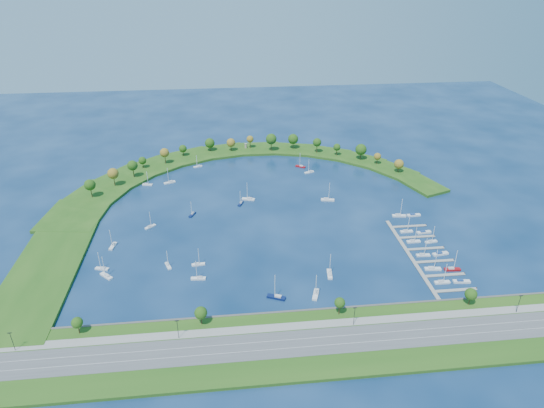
{
  "coord_description": "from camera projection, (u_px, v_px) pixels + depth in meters",
  "views": [
    {
      "loc": [
        -25.65,
        -277.7,
        152.47
      ],
      "look_at": [
        5.0,
        5.0,
        4.0
      ],
      "focal_mm": 31.13,
      "sensor_mm": 36.0,
      "label": 1
    }
  ],
  "objects": [
    {
      "name": "moored_boat_15",
      "position": [
        327.0,
        199.0,
        333.72
      ],
      "size": [
        9.75,
        4.45,
        13.83
      ],
      "rotation": [
        0.0,
        0.0,
        6.08
      ],
      "color": "silver",
      "rests_on": "ground"
    },
    {
      "name": "moored_boat_18",
      "position": [
        316.0,
        294.0,
        239.72
      ],
      "size": [
        5.25,
        9.27,
        13.14
      ],
      "rotation": [
        0.0,
        0.0,
        4.38
      ],
      "color": "silver",
      "rests_on": "ground"
    },
    {
      "name": "docked_boat_7",
      "position": [
        431.0,
        241.0,
        284.46
      ],
      "size": [
        7.85,
        3.27,
        11.19
      ],
      "rotation": [
        0.0,
        0.0,
        0.15
      ],
      "color": "silver",
      "rests_on": "ground"
    },
    {
      "name": "moored_boat_17",
      "position": [
        309.0,
        172.0,
        377.02
      ],
      "size": [
        8.31,
        4.95,
        11.81
      ],
      "rotation": [
        0.0,
        0.0,
        3.5
      ],
      "color": "silver",
      "rests_on": "ground"
    },
    {
      "name": "ground",
      "position": [
        265.0,
        213.0,
        317.75
      ],
      "size": [
        700.0,
        700.0,
        0.0
      ],
      "primitive_type": "plane",
      "color": "#072143",
      "rests_on": "ground"
    },
    {
      "name": "moored_boat_4",
      "position": [
        198.0,
        166.0,
        387.35
      ],
      "size": [
        7.36,
        4.28,
        10.45
      ],
      "rotation": [
        0.0,
        0.0,
        3.49
      ],
      "color": "silver",
      "rests_on": "ground"
    },
    {
      "name": "moored_boat_3",
      "position": [
        150.0,
        226.0,
        300.31
      ],
      "size": [
        6.94,
        6.63,
        11.03
      ],
      "rotation": [
        0.0,
        0.0,
        0.74
      ],
      "color": "silver",
      "rests_on": "ground"
    },
    {
      "name": "moored_boat_6",
      "position": [
        249.0,
        199.0,
        334.64
      ],
      "size": [
        9.55,
        5.07,
        13.52
      ],
      "rotation": [
        0.0,
        0.0,
        2.85
      ],
      "color": "silver",
      "rests_on": "ground"
    },
    {
      "name": "docked_boat_3",
      "position": [
        452.0,
        269.0,
        259.06
      ],
      "size": [
        9.0,
        3.1,
        13.0
      ],
      "rotation": [
        0.0,
        0.0,
        -0.07
      ],
      "color": "maroon",
      "rests_on": "ground"
    },
    {
      "name": "docked_boat_1",
      "position": [
        461.0,
        281.0,
        249.47
      ],
      "size": [
        9.17,
        3.51,
        1.83
      ],
      "rotation": [
        0.0,
        0.0,
        -0.11
      ],
      "color": "silver",
      "rests_on": "ground"
    },
    {
      "name": "moored_boat_0",
      "position": [
        170.0,
        182.0,
        359.6
      ],
      "size": [
        8.93,
        5.64,
        12.75
      ],
      "rotation": [
        0.0,
        0.0,
        3.55
      ],
      "color": "silver",
      "rests_on": "ground"
    },
    {
      "name": "docked_boat_10",
      "position": [
        399.0,
        215.0,
        313.05
      ],
      "size": [
        9.19,
        3.55,
        13.17
      ],
      "rotation": [
        0.0,
        0.0,
        -0.12
      ],
      "color": "silver",
      "rests_on": "ground"
    },
    {
      "name": "harbor_tower",
      "position": [
        246.0,
        146.0,
        420.37
      ],
      "size": [
        2.6,
        2.6,
        4.08
      ],
      "color": "gray",
      "rests_on": "breakwater"
    },
    {
      "name": "docked_boat_6",
      "position": [
        413.0,
        241.0,
        284.61
      ],
      "size": [
        8.24,
        2.34,
        12.09
      ],
      "rotation": [
        0.0,
        0.0,
        0.0
      ],
      "color": "silver",
      "rests_on": "ground"
    },
    {
      "name": "docked_boat_0",
      "position": [
        442.0,
        282.0,
        248.75
      ],
      "size": [
        8.23,
        2.33,
        12.09
      ],
      "rotation": [
        0.0,
        0.0,
        -0.0
      ],
      "color": "silver",
      "rests_on": "ground"
    },
    {
      "name": "docked_boat_2",
      "position": [
        433.0,
        268.0,
        259.5
      ],
      "size": [
        9.13,
        3.44,
        13.1
      ],
      "rotation": [
        0.0,
        0.0,
        -0.11
      ],
      "color": "silver",
      "rests_on": "ground"
    },
    {
      "name": "moored_boat_5",
      "position": [
        168.0,
        265.0,
        262.25
      ],
      "size": [
        4.42,
        7.48,
        10.63
      ],
      "rotation": [
        0.0,
        0.0,
        5.07
      ],
      "color": "silver",
      "rests_on": "ground"
    },
    {
      "name": "moored_boat_8",
      "position": [
        330.0,
        274.0,
        255.02
      ],
      "size": [
        3.65,
        9.12,
        13.03
      ],
      "rotation": [
        0.0,
        0.0,
        1.44
      ],
      "color": "silver",
      "rests_on": "ground"
    },
    {
      "name": "moored_boat_14",
      "position": [
        198.0,
        264.0,
        263.38
      ],
      "size": [
        7.61,
        2.81,
        10.94
      ],
      "rotation": [
        0.0,
        0.0,
        0.1
      ],
      "color": "silver",
      "rests_on": "ground"
    },
    {
      "name": "moored_boat_2",
      "position": [
        301.0,
        166.0,
        387.24
      ],
      "size": [
        8.32,
        6.58,
        12.36
      ],
      "rotation": [
        0.0,
        0.0,
        2.56
      ],
      "color": "maroon",
      "rests_on": "ground"
    },
    {
      "name": "breakwater",
      "position": [
        198.0,
        184.0,
        355.8
      ],
      "size": [
        286.74,
        247.64,
        2.0
      ],
      "color": "#214F15",
      "rests_on": "ground"
    },
    {
      "name": "moored_boat_9",
      "position": [
        198.0,
        278.0,
        251.81
      ],
      "size": [
        8.07,
        2.88,
        11.63
      ],
      "rotation": [
        0.0,
        0.0,
        3.06
      ],
      "color": "silver",
      "rests_on": "ground"
    },
    {
      "name": "moored_boat_10",
      "position": [
        106.0,
        276.0,
        253.57
      ],
      "size": [
        7.88,
        7.76,
        12.71
      ],
      "rotation": [
        0.0,
        0.0,
        2.37
      ],
      "color": "silver",
      "rests_on": "ground"
    },
    {
      "name": "docked_boat_9",
      "position": [
        424.0,
        232.0,
        294.29
      ],
      "size": [
        9.13,
        3.24,
        1.83
      ],
      "rotation": [
        0.0,
        0.0,
        0.08
      ],
      "color": "silver",
      "rests_on": "ground"
    },
    {
      "name": "docked_boat_8",
      "position": [
        406.0,
        231.0,
        295.11
      ],
      "size": [
        7.98,
        2.43,
        11.65
      ],
      "rotation": [
        0.0,
        0.0,
        0.03
      ],
      "color": "silver",
      "rests_on": "ground"
    },
    {
      "name": "docked_boat_4",
      "position": [
        423.0,
        255.0,
        271.52
      ],
      "size": [
        8.1,
        2.73,
        11.72
      ],
      "rotation": [
        0.0,
        0.0,
        -0.06
      ],
      "color": "silver",
      "rests_on": "ground"
    },
    {
      "name": "dock_system",
      "position": [
        422.0,
        255.0,
        271.98
      ],
      "size": [
        24.28,
        82.0,
        1.6
      ],
      "color": "gray",
      "rests_on": "ground"
    },
    {
      "name": "moored_boat_11",
      "position": [
        241.0,
        203.0,
        328.72
      ],
      "size": [
        4.69,
        7.3,
        10.44
      ],
      "rotation": [
        0.0,
        0.0,
        4.3
      ],
      "color": "#0B1745",
      "rests_on": "ground"
    },
    {
      "name": "south_shoreline",
      "position": [
        292.0,
        343.0,
        209.0
      ],
      "size": [
        420.0,
        43.1,
        11.6
      ],
      "color": "#214F15",
      "rests_on": "ground"
    },
    {
      "name": "docked_boat_11",
      "position": [
        414.0,
        215.0,
        313.93
      ],
      "size": [
        9.1,
        2.83,
        1.84
      ],
      "rotation": [
        0.0,
        0.0,
        0.03
      ],
      "color": "silver",
      "rests_on": "ground"
    },
    {
      "name": "moored_boat_13",
      "position": [
        147.0,
        184.0,
        356.33
      ],
      "size": [
        7.98,
        3.76,
        11.31
      ],
      "rotation": [
        0.0,
        0.0,
        6.07
      ],
      "color": "silver",
      "rests_on": "ground"
    },
    {
      "name": "moored_boat_12",
      "position": [
        102.0,
        268.0,
        259.72
      ],
      "size": [
        7.87,
        4.09,
        11.14
      ],
      "rotation": [
        0.0,
        0.0,
        2.87
      ],
      "color": "silver",
      "rests_on": "ground"
    },
    {
      "name": "moored_boat_1",
      "position": [
        192.0,
        214.0,
        314.67
      ],
      "size": [
        4.77,
        7.33,
        10.49
      ],
      "rotation": [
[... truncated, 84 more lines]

